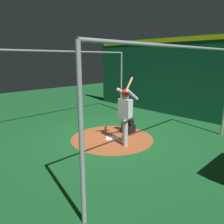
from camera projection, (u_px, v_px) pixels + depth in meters
name	position (u px, v px, depth m)	size (l,w,h in m)	color
ground_plane	(112.00, 138.00, 7.64)	(26.50, 26.50, 0.00)	#195B28
dirt_circle	(112.00, 138.00, 7.64)	(2.86, 2.86, 0.01)	#AD562D
home_plate	(112.00, 138.00, 7.64)	(0.42, 0.42, 0.01)	white
batter	(125.00, 111.00, 6.90)	(0.68, 0.49, 2.14)	#B3B3B7
catcher	(128.00, 123.00, 8.18)	(0.58, 0.40, 0.92)	black
back_wall	(180.00, 77.00, 10.21)	(0.22, 10.50, 3.70)	#0F472D
cage_frame	(112.00, 76.00, 7.12)	(6.38, 5.16, 3.02)	gray
baseball_0	(107.00, 128.00, 8.59)	(0.07, 0.07, 0.07)	white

